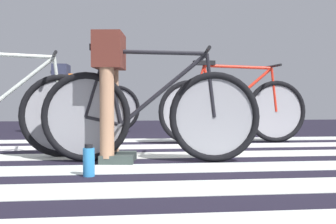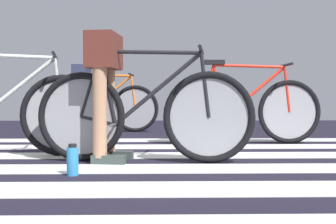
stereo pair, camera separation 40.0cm
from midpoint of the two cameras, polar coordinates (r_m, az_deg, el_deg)
name	(u,v)px [view 2 (the right image)]	position (r m, az deg, el deg)	size (l,w,h in m)	color
ground	(137,161)	(3.77, -0.86, -6.13)	(18.00, 14.00, 0.02)	black
crosswalk_markings	(138,161)	(3.64, -0.63, -6.22)	(5.43, 4.24, 0.00)	silver
bicycle_1_of_4	(143,114)	(3.58, 0.10, -0.19)	(1.73, 0.52, 0.93)	black
cyclist_1_of_4	(105,79)	(3.63, -4.80, 4.16)	(0.36, 0.44, 1.02)	#A87A5B
bicycle_2_of_4	(0,112)	(4.06, -17.65, -0.05)	(1.72, 0.54, 0.93)	black
bicycle_3_of_4	(244,109)	(5.16, 11.74, 0.31)	(1.74, 0.52, 0.93)	black
bicycle_4_of_4	(102,107)	(7.02, -6.68, 0.66)	(1.74, 0.52, 0.93)	black
cyclist_4_of_4	(82,89)	(7.08, -9.17, 2.92)	(0.34, 0.42, 1.03)	brown
water_bottle	(73,161)	(3.00, -8.13, -6.05)	(0.08, 0.08, 0.21)	#308AD2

